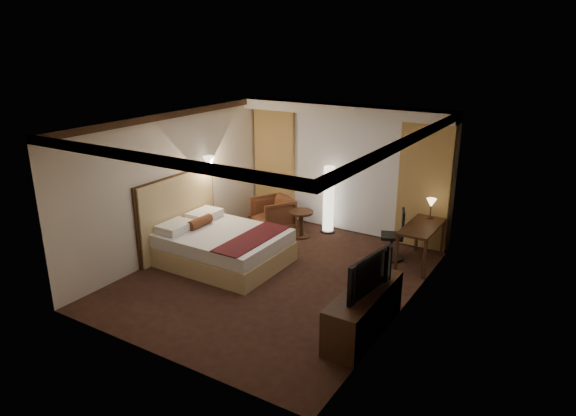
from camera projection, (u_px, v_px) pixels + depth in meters
The scene contains 21 objects.
floor at pixel (276, 277), 8.92m from camera, with size 4.50×5.50×0.01m, color black.
ceiling at pixel (275, 122), 8.06m from camera, with size 4.50×5.50×0.01m, color white.
back_wall at pixel (347, 168), 10.71m from camera, with size 4.50×0.02×2.70m, color beige.
left_wall at pixel (175, 184), 9.61m from camera, with size 0.02×5.50×2.70m, color beige.
right_wall at pixel (407, 228), 7.38m from camera, with size 0.02×5.50×2.70m, color beige.
crown_molding at pixel (275, 125), 8.08m from camera, with size 4.50×5.50×0.12m, color black, non-canonical shape.
soffit at pixel (344, 110), 10.11m from camera, with size 4.50×0.50×0.20m, color white.
curtain_sheer at pixel (345, 174), 10.68m from camera, with size 2.48×0.04×2.45m, color silver.
curtain_left_drape at pixel (275, 164), 11.48m from camera, with size 1.00×0.14×2.45m, color #A4884B.
curtain_right_drape at pixel (424, 186), 9.79m from camera, with size 1.00×0.14×2.45m, color #A4884B.
wall_sconce at pixel (209, 162), 10.11m from camera, with size 0.24×0.24×0.24m, color white, non-canonical shape.
bed at pixel (224, 247), 9.37m from camera, with size 2.13×1.66×0.62m, color white, non-canonical shape.
headboard at pixel (178, 214), 9.77m from camera, with size 0.12×1.96×1.50m, color tan, non-canonical shape.
armchair at pixel (273, 212), 11.01m from camera, with size 0.75×0.71×0.78m, color #4C3017.
side_table at pixel (301, 224), 10.62m from camera, with size 0.51×0.51×0.56m, color black, non-canonical shape.
floor_lamp at pixel (329, 199), 10.75m from camera, with size 0.30×0.30×1.45m, color white, non-canonical shape.
desk at pixel (420, 245), 9.32m from camera, with size 0.55×1.22×0.75m, color black, non-canonical shape.
desk_lamp at pixel (431, 210), 9.52m from camera, with size 0.18×0.18×0.34m, color #FFD899, non-canonical shape.
office_chair at pixel (392, 234), 9.51m from camera, with size 0.47×0.47×0.98m, color black, non-canonical shape.
dresser at pixel (364, 312), 7.15m from camera, with size 0.50×1.70×0.66m, color black, non-canonical shape.
television at pixel (364, 270), 6.96m from camera, with size 1.07×0.61×0.14m, color black.
Camera 1 is at (4.40, -6.77, 3.98)m, focal length 32.00 mm.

